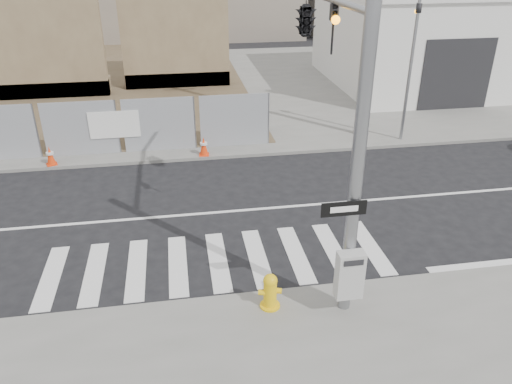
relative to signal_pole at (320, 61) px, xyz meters
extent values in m
plane|color=black|center=(-2.49, 2.05, -4.78)|extent=(100.00, 100.00, 0.00)
cube|color=slate|center=(-2.49, 16.05, -4.72)|extent=(50.00, 20.00, 0.12)
cylinder|color=gray|center=(0.01, -2.75, -1.16)|extent=(0.26, 0.26, 7.00)
cube|color=#B2B2AF|center=(-0.04, -3.03, -3.64)|extent=(0.55, 0.30, 1.05)
cube|color=black|center=(-0.24, -2.91, -2.16)|extent=(0.90, 0.03, 0.30)
cube|color=silver|center=(-0.24, -2.93, -2.16)|extent=(0.55, 0.01, 0.12)
imported|color=black|center=(0.01, -0.75, 0.79)|extent=(0.16, 0.20, 1.00)
imported|color=black|center=(0.01, 1.45, 0.79)|extent=(0.53, 2.48, 1.00)
cylinder|color=gray|center=(5.51, 6.65, -2.06)|extent=(0.12, 0.12, 5.20)
imported|color=black|center=(5.51, 6.65, 0.44)|extent=(0.16, 0.20, 1.00)
cube|color=brown|center=(-9.49, 15.05, -0.66)|extent=(6.00, 0.50, 8.00)
cube|color=brown|center=(-9.49, 15.45, -4.26)|extent=(6.00, 1.30, 0.80)
cube|color=brown|center=(-2.99, 16.05, -0.66)|extent=(5.50, 0.50, 8.00)
cube|color=brown|center=(-2.99, 16.45, -4.26)|extent=(5.50, 1.30, 0.80)
cube|color=silver|center=(11.51, 15.05, -2.26)|extent=(12.00, 10.00, 4.80)
cube|color=black|center=(9.51, 10.03, -3.06)|extent=(3.40, 0.06, 3.20)
cylinder|color=#483421|center=(4.01, 7.55, 0.34)|extent=(0.28, 0.28, 10.00)
cylinder|color=yellow|center=(-1.57, -2.50, -4.64)|extent=(0.55, 0.55, 0.04)
cylinder|color=yellow|center=(-1.57, -2.50, -4.33)|extent=(0.36, 0.36, 0.65)
sphere|color=yellow|center=(-1.57, -2.50, -3.99)|extent=(0.30, 0.30, 0.30)
cylinder|color=yellow|center=(-1.74, -2.50, -4.27)|extent=(0.18, 0.16, 0.12)
cylinder|color=yellow|center=(-1.39, -2.50, -4.27)|extent=(0.18, 0.16, 0.12)
cube|color=red|center=(-7.71, 6.27, -4.65)|extent=(0.44, 0.44, 0.03)
cone|color=red|center=(-7.71, 6.27, -4.32)|extent=(0.39, 0.39, 0.67)
cylinder|color=silver|center=(-7.71, 6.27, -4.23)|extent=(0.26, 0.26, 0.08)
cube|color=#F3380C|center=(-2.34, 6.27, -4.65)|extent=(0.39, 0.39, 0.03)
cone|color=#F3380C|center=(-2.34, 6.27, -4.31)|extent=(0.34, 0.34, 0.69)
cylinder|color=silver|center=(-2.34, 6.27, -4.22)|extent=(0.27, 0.27, 0.08)
camera|label=1|loc=(-3.27, -10.84, 2.39)|focal=35.00mm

